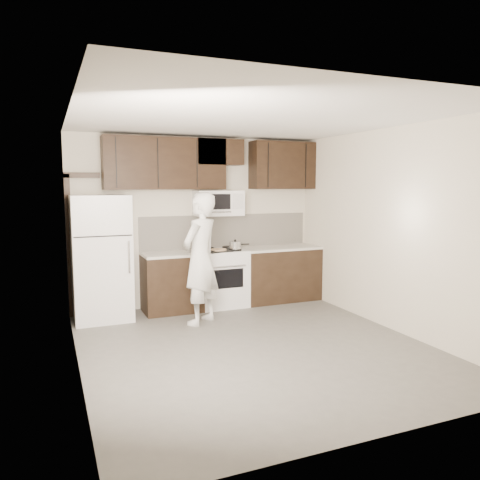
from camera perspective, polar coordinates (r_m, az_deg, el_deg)
floor at (r=5.80m, az=1.69°, el=-12.82°), size 4.50×4.50×0.00m
back_wall at (r=7.60m, az=-5.25°, el=2.26°), size 4.00×0.00×4.00m
ceiling at (r=5.52m, az=1.79°, el=14.62°), size 4.50×4.50×0.00m
counter_run at (r=7.63m, az=-0.14°, el=-4.47°), size 2.95×0.64×0.91m
stove at (r=7.52m, az=-2.28°, el=-4.60°), size 0.76×0.66×0.94m
backsplash at (r=7.76m, az=-1.69°, el=1.12°), size 2.90×0.02×0.54m
upper_cabinets at (r=7.48m, az=-3.39°, el=9.35°), size 3.48×0.35×0.78m
microwave at (r=7.49m, az=-2.64°, el=4.52°), size 0.76×0.42×0.40m
refrigerator at (r=6.99m, az=-16.55°, el=-2.11°), size 0.80×0.76×1.80m
door_trim at (r=7.23m, az=-19.82°, el=0.84°), size 0.50×0.08×2.12m
saucepan at (r=7.37m, az=-0.57°, el=-0.72°), size 0.33×0.19×0.18m
baking_tray at (r=7.27m, az=-2.67°, el=-1.33°), size 0.43×0.36×0.02m
pizza at (r=7.26m, az=-2.67°, el=-1.18°), size 0.30×0.30×0.02m
person at (r=6.53m, az=-4.84°, el=-2.27°), size 0.80×0.76×1.84m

